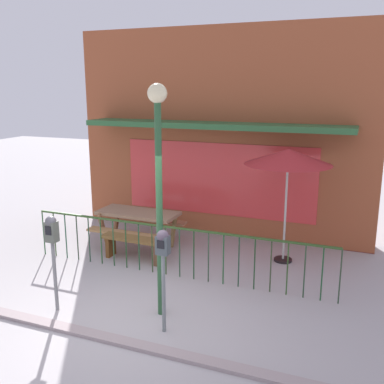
{
  "coord_description": "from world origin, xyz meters",
  "views": [
    {
      "loc": [
        3.19,
        -5.16,
        3.46
      ],
      "look_at": [
        0.23,
        2.27,
        1.55
      ],
      "focal_mm": 41.28,
      "sensor_mm": 36.0,
      "label": 1
    }
  ],
  "objects_px": {
    "patio_umbrella": "(288,158)",
    "patio_bench": "(134,243)",
    "parking_meter_far": "(163,254)",
    "parking_meter_near": "(52,238)",
    "street_lamp": "(159,167)",
    "picnic_table_left": "(138,219)"
  },
  "relations": [
    {
      "from": "street_lamp",
      "to": "parking_meter_near",
      "type": "bearing_deg",
      "value": -162.35
    },
    {
      "from": "parking_meter_far",
      "to": "street_lamp",
      "type": "distance_m",
      "value": 1.25
    },
    {
      "from": "parking_meter_far",
      "to": "picnic_table_left",
      "type": "bearing_deg",
      "value": 124.13
    },
    {
      "from": "parking_meter_near",
      "to": "parking_meter_far",
      "type": "xyz_separation_m",
      "value": [
        1.85,
        0.05,
        -0.01
      ]
    },
    {
      "from": "picnic_table_left",
      "to": "parking_meter_far",
      "type": "distance_m",
      "value": 3.75
    },
    {
      "from": "picnic_table_left",
      "to": "patio_bench",
      "type": "distance_m",
      "value": 0.92
    },
    {
      "from": "street_lamp",
      "to": "patio_bench",
      "type": "bearing_deg",
      "value": 129.41
    },
    {
      "from": "patio_umbrella",
      "to": "parking_meter_far",
      "type": "xyz_separation_m",
      "value": [
        -1.11,
        -3.31,
        -0.93
      ]
    },
    {
      "from": "patio_umbrella",
      "to": "street_lamp",
      "type": "distance_m",
      "value": 3.18
    },
    {
      "from": "patio_umbrella",
      "to": "parking_meter_near",
      "type": "distance_m",
      "value": 4.58
    },
    {
      "from": "patio_bench",
      "to": "street_lamp",
      "type": "height_order",
      "value": "street_lamp"
    },
    {
      "from": "patio_umbrella",
      "to": "patio_bench",
      "type": "distance_m",
      "value": 3.53
    },
    {
      "from": "patio_umbrella",
      "to": "parking_meter_near",
      "type": "bearing_deg",
      "value": -131.4
    },
    {
      "from": "patio_bench",
      "to": "parking_meter_near",
      "type": "xyz_separation_m",
      "value": [
        -0.11,
        -2.3,
        0.85
      ]
    },
    {
      "from": "picnic_table_left",
      "to": "patio_bench",
      "type": "bearing_deg",
      "value": -67.56
    },
    {
      "from": "patio_umbrella",
      "to": "patio_bench",
      "type": "bearing_deg",
      "value": -159.5
    },
    {
      "from": "picnic_table_left",
      "to": "street_lamp",
      "type": "height_order",
      "value": "street_lamp"
    },
    {
      "from": "patio_bench",
      "to": "parking_meter_near",
      "type": "relative_size",
      "value": 0.91
    },
    {
      "from": "parking_meter_near",
      "to": "parking_meter_far",
      "type": "relative_size",
      "value": 1.01
    },
    {
      "from": "patio_bench",
      "to": "parking_meter_near",
      "type": "distance_m",
      "value": 2.45
    },
    {
      "from": "parking_meter_far",
      "to": "parking_meter_near",
      "type": "bearing_deg",
      "value": -178.36
    },
    {
      "from": "patio_bench",
      "to": "parking_meter_near",
      "type": "height_order",
      "value": "parking_meter_near"
    }
  ]
}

